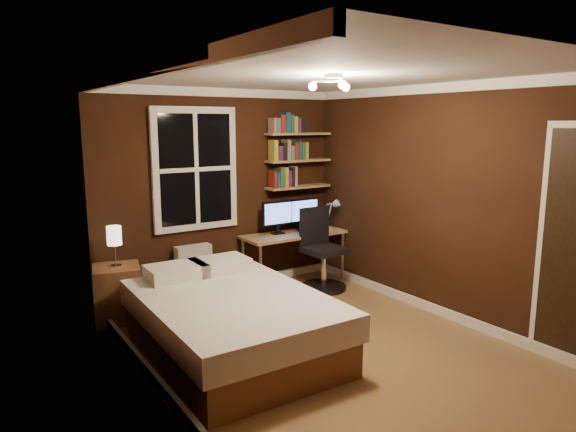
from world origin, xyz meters
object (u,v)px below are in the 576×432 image
bed (232,322)px  desk_lamp (333,214)px  bedside_lamp (115,246)px  radiator (194,272)px  nightstand (118,293)px  office_chair (322,258)px  desk (294,238)px  monitor_right (304,214)px  monitor_left (278,218)px

bed → desk_lamp: 2.66m
bedside_lamp → radiator: (0.97, 0.22, -0.49)m
nightstand → desk_lamp: 2.93m
nightstand → office_chair: office_chair is taller
nightstand → bedside_lamp: bedside_lamp is taller
desk → office_chair: 0.48m
radiator → desk: bearing=-7.1°
monitor_right → desk: bearing=-161.3°
nightstand → desk: desk is taller
bed → bedside_lamp: size_ratio=4.76×
monitor_right → office_chair: 0.68m
office_chair → monitor_left: bearing=126.1°
radiator → monitor_left: monitor_left is taller
desk_lamp → bed: bearing=-149.1°
bed → monitor_right: monitor_right is taller
desk → bed: bearing=-139.3°
radiator → desk: desk is taller
nightstand → radiator: (0.97, 0.22, 0.03)m
bed → bedside_lamp: bearing=115.9°
desk → monitor_left: monitor_left is taller
bed → nightstand: size_ratio=3.48×
radiator → monitor_right: size_ratio=1.43×
nightstand → desk_lamp: desk_lamp is taller
nightstand → radiator: radiator is taller
nightstand → monitor_left: 2.20m
bed → radiator: bed is taller
bed → office_chair: office_chair is taller
desk → monitor_left: bearing=161.3°
radiator → monitor_right: bearing=-3.6°
monitor_left → desk_lamp: (0.76, -0.18, 0.00)m
desk → monitor_right: size_ratio=3.11×
bed → desk: 2.23m
radiator → desk_lamp: desk_lamp is taller
desk_lamp → nightstand: bearing=178.8°
monitor_right → office_chair: bearing=-96.8°
desk → radiator: bearing=172.9°
nightstand → bedside_lamp: bearing=0.0°
monitor_left → desk_lamp: 0.78m
bedside_lamp → monitor_right: size_ratio=0.96×
bedside_lamp → monitor_right: (2.53, 0.12, 0.07)m
desk_lamp → radiator: bearing=171.6°
bedside_lamp → monitor_left: size_ratio=0.96×
bed → desk_lamp: size_ratio=4.70×
desk → monitor_left: (-0.21, 0.07, 0.28)m
bed → monitor_right: 2.49m
nightstand → desk_lamp: size_ratio=1.35×
radiator → desk_lamp: (1.90, -0.28, 0.57)m
bed → office_chair: 2.11m
desk_lamp → office_chair: (-0.40, -0.29, -0.49)m
nightstand → monitor_right: bearing=16.4°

